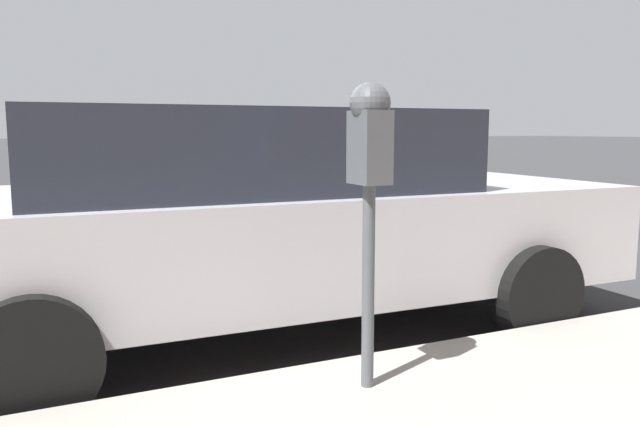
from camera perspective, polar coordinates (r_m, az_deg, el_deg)
ground_plane at (r=5.40m, az=-13.18°, el=-7.45°), size 220.00×220.00×0.00m
parking_meter at (r=2.91m, az=4.54°, el=5.10°), size 0.21×0.19×1.45m
car_silver at (r=4.31m, az=-5.20°, el=-0.19°), size 2.19×4.92×1.52m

